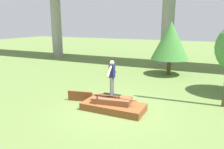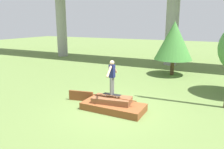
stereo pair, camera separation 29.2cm
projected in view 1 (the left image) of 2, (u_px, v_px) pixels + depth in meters
The scene contains 6 objects.
ground_plane at pixel (113, 110), 9.52m from camera, with size 80.00×80.00×0.00m, color olive.
scrap_pile at pixel (113, 105), 9.49m from camera, with size 2.72×1.28×0.60m.
scrap_plank_loose at pixel (80, 96), 10.55m from camera, with size 1.23×0.31×0.49m.
skateboard at pixel (112, 94), 9.47m from camera, with size 0.81×0.25×0.09m.
skater at pixel (112, 75), 9.27m from camera, with size 0.23×1.01×1.49m.
tree_behind_left at pixel (170, 41), 15.50m from camera, with size 2.66×2.66×3.83m.
Camera 1 is at (3.60, -8.14, 3.72)m, focal length 35.00 mm.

